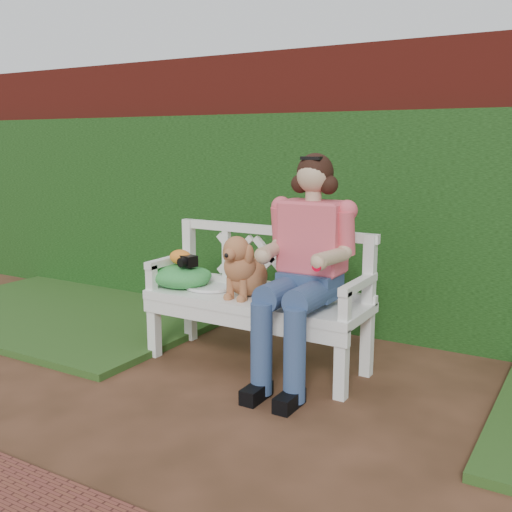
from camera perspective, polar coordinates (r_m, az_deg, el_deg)
The scene contains 11 objects.
ground at distance 3.39m, azimuth 0.29°, elevation -15.06°, with size 60.00×60.00×0.00m, color #342113.
brick_wall at distance 4.80m, azimuth 11.88°, elevation 6.06°, with size 10.00×0.30×2.20m, color maroon.
ivy_hedge at distance 4.63m, azimuth 10.87°, elevation 2.80°, with size 10.00×0.18×1.70m, color #286020.
grass_left at distance 5.49m, azimuth -16.92°, elevation -5.01°, with size 2.60×2.00×0.05m, color black.
garden_bench at distance 4.02m, azimuth -0.00°, elevation -7.16°, with size 1.58×0.60×0.48m, color white, non-canonical shape.
seated_woman at distance 3.70m, azimuth 5.04°, elevation -1.41°, with size 0.59×0.79×1.40m, color #F8547C, non-canonical shape.
dog at distance 3.90m, azimuth -1.07°, elevation -0.87°, with size 0.28×0.38×0.42m, color #964F24, non-canonical shape.
tennis_racket at distance 4.16m, azimuth -5.00°, elevation -2.93°, with size 0.62×0.26×0.03m, color white, non-canonical shape.
green_bag at distance 4.22m, azimuth -7.25°, elevation -1.88°, with size 0.46×0.35×0.16m, color #1C7B15, non-canonical shape.
camera_item at distance 4.15m, azimuth -6.47°, elevation -0.46°, with size 0.11×0.09×0.08m, color black.
baseball_glove at distance 4.21m, azimuth -7.20°, elevation -0.11°, with size 0.17×0.12×0.11m, color orange.
Camera 1 is at (1.54, -2.64, 1.49)m, focal length 42.00 mm.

